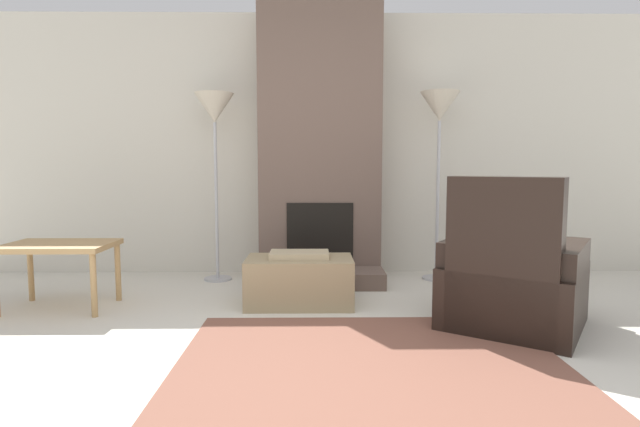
{
  "coord_description": "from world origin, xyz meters",
  "views": [
    {
      "loc": [
        -0.06,
        -2.18,
        1.09
      ],
      "look_at": [
        0.0,
        2.48,
        0.65
      ],
      "focal_mm": 28.0,
      "sensor_mm": 36.0,
      "label": 1
    }
  ],
  "objects_px": {
    "ottoman": "(300,280)",
    "side_table": "(59,252)",
    "armchair": "(512,284)",
    "floor_lamp_right": "(440,115)",
    "floor_lamp_left": "(215,117)"
  },
  "relations": [
    {
      "from": "floor_lamp_right",
      "to": "floor_lamp_left",
      "type": "bearing_deg",
      "value": 180.0
    },
    {
      "from": "armchair",
      "to": "floor_lamp_right",
      "type": "bearing_deg",
      "value": -50.33
    },
    {
      "from": "floor_lamp_right",
      "to": "armchair",
      "type": "bearing_deg",
      "value": -84.37
    },
    {
      "from": "floor_lamp_left",
      "to": "floor_lamp_right",
      "type": "xyz_separation_m",
      "value": [
        2.11,
        0.0,
        0.02
      ]
    },
    {
      "from": "floor_lamp_left",
      "to": "floor_lamp_right",
      "type": "bearing_deg",
      "value": 0.0
    },
    {
      "from": "side_table",
      "to": "floor_lamp_left",
      "type": "xyz_separation_m",
      "value": [
        1.02,
        0.96,
        1.11
      ]
    },
    {
      "from": "armchair",
      "to": "side_table",
      "type": "distance_m",
      "value": 3.31
    },
    {
      "from": "side_table",
      "to": "floor_lamp_right",
      "type": "distance_m",
      "value": 3.46
    },
    {
      "from": "ottoman",
      "to": "side_table",
      "type": "bearing_deg",
      "value": -177.63
    },
    {
      "from": "side_table",
      "to": "floor_lamp_right",
      "type": "relative_size",
      "value": 0.44
    },
    {
      "from": "ottoman",
      "to": "side_table",
      "type": "height_order",
      "value": "side_table"
    },
    {
      "from": "floor_lamp_left",
      "to": "armchair",
      "type": "bearing_deg",
      "value": -33.05
    },
    {
      "from": "ottoman",
      "to": "floor_lamp_right",
      "type": "xyz_separation_m",
      "value": [
        1.3,
        0.88,
        1.37
      ]
    },
    {
      "from": "floor_lamp_left",
      "to": "side_table",
      "type": "bearing_deg",
      "value": -136.72
    },
    {
      "from": "armchair",
      "to": "floor_lamp_right",
      "type": "height_order",
      "value": "floor_lamp_right"
    }
  ]
}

